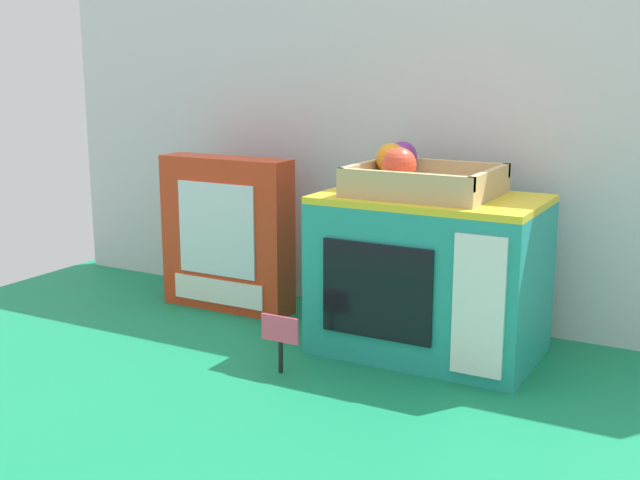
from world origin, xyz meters
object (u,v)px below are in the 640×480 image
Objects in this scene: price_sign at (282,335)px; food_groups_crate at (418,178)px; toy_microwave at (429,275)px; cookie_set_box at (227,234)px.

food_groups_crate is at bearing 58.19° from price_sign.
price_sign is (-0.17, -0.22, -0.08)m from toy_microwave.
toy_microwave is at bearing -20.44° from food_groups_crate.
food_groups_crate reaches higher than cookie_set_box.
toy_microwave is 1.20× the size of cookie_set_box.
food_groups_crate is 0.46m from cookie_set_box.
cookie_set_box is 0.40m from price_sign.
cookie_set_box is (-0.47, 0.04, 0.02)m from toy_microwave.
price_sign is (-0.14, -0.23, -0.25)m from food_groups_crate.
toy_microwave is 0.17m from food_groups_crate.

